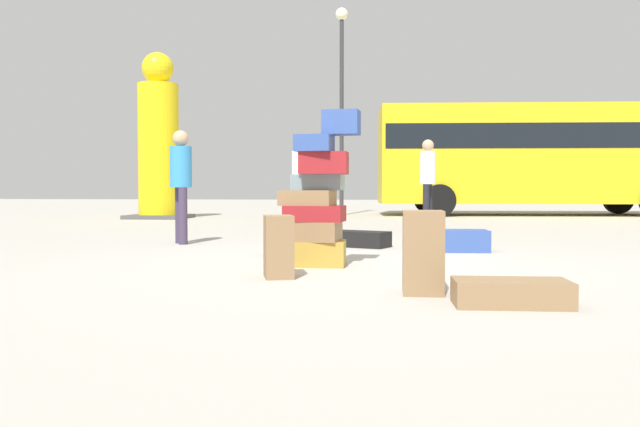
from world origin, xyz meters
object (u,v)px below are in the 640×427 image
at_px(suitcase_brown_foreground_near, 279,247).
at_px(person_bearded_onlooker, 300,175).
at_px(suitcase_brown_upright_blue, 511,293).
at_px(lamp_post, 342,80).
at_px(suitcase_brown_left_side, 290,242).
at_px(parked_bus, 535,153).
at_px(suitcase_tower, 316,207).
at_px(suitcase_black_foreground_far, 359,239).
at_px(suitcase_navy_right_side, 456,241).
at_px(suitcase_brown_behind_tower, 423,252).
at_px(person_passerby_in_red, 428,176).
at_px(yellow_dummy_statue, 159,145).
at_px(person_tourist_with_camera, 181,176).

bearing_deg(suitcase_brown_foreground_near, person_bearded_onlooker, 81.23).
relative_size(suitcase_brown_upright_blue, suitcase_brown_foreground_near, 1.38).
bearing_deg(lamp_post, suitcase_brown_left_side, -87.20).
bearing_deg(parked_bus, suitcase_brown_left_side, -117.47).
bearing_deg(suitcase_tower, lamp_post, 94.56).
distance_m(suitcase_tower, suitcase_black_foreground_far, 2.21).
relative_size(suitcase_navy_right_side, lamp_post, 0.13).
bearing_deg(suitcase_tower, parked_bus, 70.72).
relative_size(suitcase_navy_right_side, suitcase_brown_foreground_near, 1.44).
relative_size(suitcase_black_foreground_far, suitcase_brown_upright_blue, 1.08).
bearing_deg(suitcase_brown_behind_tower, suitcase_black_foreground_far, 100.15).
bearing_deg(suitcase_brown_left_side, person_bearded_onlooker, 91.05).
relative_size(person_bearded_onlooker, person_passerby_in_red, 1.01).
distance_m(suitcase_brown_foreground_near, parked_bus, 15.02).
distance_m(person_passerby_in_red, yellow_dummy_statue, 7.77).
xyz_separation_m(suitcase_navy_right_side, person_passerby_in_red, (-0.20, 4.31, 0.89)).
height_order(suitcase_brown_left_side, person_passerby_in_red, person_passerby_in_red).
xyz_separation_m(suitcase_brown_foreground_near, lamp_post, (-0.79, 13.23, 3.67)).
bearing_deg(suitcase_brown_foreground_near, parked_bus, 54.34).
bearing_deg(yellow_dummy_statue, suitcase_black_foreground_far, -52.58).
xyz_separation_m(suitcase_black_foreground_far, person_passerby_in_red, (1.02, 3.85, 0.91)).
bearing_deg(yellow_dummy_statue, suitcase_brown_foreground_near, -63.35).
bearing_deg(suitcase_brown_foreground_near, suitcase_navy_right_side, 39.85).
relative_size(suitcase_black_foreground_far, yellow_dummy_statue, 0.18).
distance_m(suitcase_brown_upright_blue, person_bearded_onlooker, 8.49).
height_order(suitcase_brown_foreground_near, person_passerby_in_red, person_passerby_in_red).
height_order(suitcase_tower, suitcase_brown_left_side, suitcase_tower).
bearing_deg(suitcase_brown_foreground_near, suitcase_tower, 60.54).
relative_size(suitcase_brown_behind_tower, person_tourist_with_camera, 0.38).
height_order(parked_bus, lamp_post, lamp_post).
height_order(suitcase_navy_right_side, yellow_dummy_statue, yellow_dummy_statue).
bearing_deg(suitcase_tower, suitcase_brown_left_side, 114.08).
bearing_deg(parked_bus, suitcase_black_foreground_far, -116.55).
bearing_deg(person_tourist_with_camera, suitcase_brown_upright_blue, 9.10).
distance_m(suitcase_navy_right_side, person_passerby_in_red, 4.40).
bearing_deg(person_passerby_in_red, suitcase_brown_behind_tower, 14.86).
height_order(person_tourist_with_camera, parked_bus, parked_bus).
relative_size(suitcase_black_foreground_far, person_passerby_in_red, 0.47).
height_order(suitcase_brown_behind_tower, lamp_post, lamp_post).
distance_m(person_passerby_in_red, lamp_post, 7.36).
relative_size(suitcase_tower, suitcase_brown_foreground_near, 2.83).
bearing_deg(suitcase_brown_left_side, parked_bus, 60.36).
bearing_deg(person_bearded_onlooker, person_tourist_with_camera, -18.66).
xyz_separation_m(suitcase_brown_left_side, person_bearded_onlooker, (-0.74, 5.04, 0.88)).
distance_m(suitcase_brown_foreground_near, person_passerby_in_red, 7.07).
height_order(suitcase_brown_upright_blue, yellow_dummy_statue, yellow_dummy_statue).
xyz_separation_m(person_bearded_onlooker, person_passerby_in_red, (2.46, -0.00, -0.02)).
distance_m(person_tourist_with_camera, yellow_dummy_statue, 8.15).
bearing_deg(suitcase_black_foreground_far, lamp_post, 120.03).
xyz_separation_m(suitcase_brown_foreground_near, person_tourist_with_camera, (-2.01, 3.16, 0.67)).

